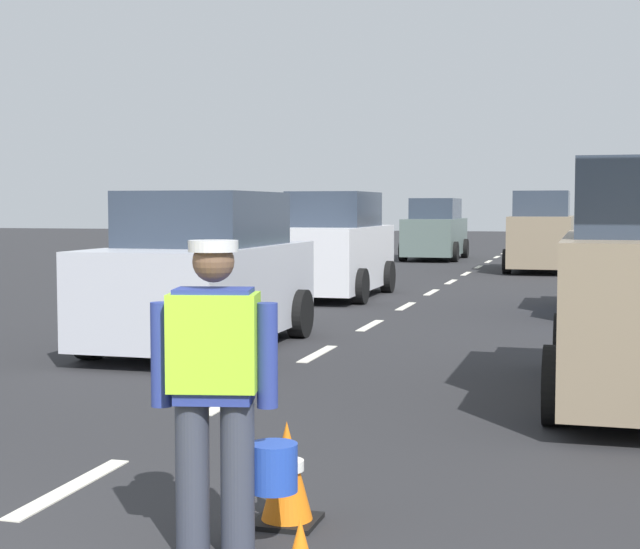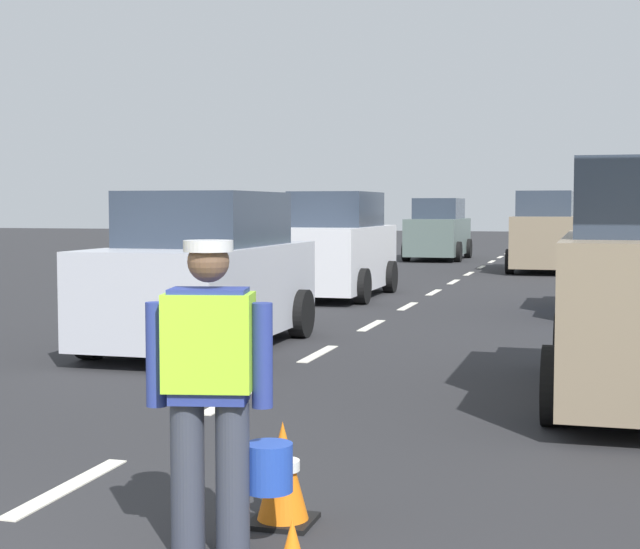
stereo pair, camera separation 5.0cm
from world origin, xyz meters
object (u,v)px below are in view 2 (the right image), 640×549
at_px(car_parked_far, 632,259).
at_px(car_oncoming_lead, 204,275).
at_px(car_oncoming_third, 438,231).
at_px(car_oncoming_second, 336,248).
at_px(road_worker, 214,381).
at_px(traffic_cone_near, 283,473).
at_px(car_outgoing_far, 545,234).

bearing_deg(car_parked_far, car_oncoming_lead, -134.32).
distance_m(car_oncoming_third, car_parked_far, 17.09).
height_order(car_oncoming_second, car_parked_far, car_oncoming_second).
bearing_deg(car_oncoming_lead, road_worker, -67.00).
xyz_separation_m(road_worker, traffic_cone_near, (0.19, 0.58, -0.63)).
distance_m(car_oncoming_third, car_outgoing_far, 6.64).
bearing_deg(car_oncoming_lead, car_oncoming_third, 90.86).
xyz_separation_m(traffic_cone_near, car_parked_far, (2.33, 12.11, 0.65)).
xyz_separation_m(car_oncoming_third, car_oncoming_second, (0.16, -14.38, 0.01)).
distance_m(road_worker, car_outgoing_far, 23.35).
distance_m(road_worker, car_oncoming_third, 28.94).
bearing_deg(car_oncoming_second, car_oncoming_lead, -88.69).
xyz_separation_m(car_oncoming_lead, car_oncoming_second, (-0.17, 7.33, 0.05)).
xyz_separation_m(car_outgoing_far, car_oncoming_second, (-3.70, -8.97, -0.06)).
relative_size(traffic_cone_near, car_oncoming_lead, 0.15).
bearing_deg(road_worker, car_oncoming_lead, 113.00).
bearing_deg(car_parked_far, road_worker, -101.24).
relative_size(car_oncoming_third, car_oncoming_lead, 1.06).
relative_size(road_worker, car_oncoming_third, 0.38).
height_order(car_oncoming_third, car_outgoing_far, car_outgoing_far).
bearing_deg(car_oncoming_third, traffic_cone_near, -82.91).
relative_size(road_worker, car_parked_far, 0.43).
bearing_deg(traffic_cone_near, car_parked_far, 79.11).
xyz_separation_m(road_worker, car_oncoming_third, (-3.31, 28.75, 0.05)).
distance_m(car_oncoming_lead, car_parked_far, 7.89).
relative_size(car_oncoming_third, car_oncoming_second, 1.05).
distance_m(car_oncoming_third, car_oncoming_lead, 21.71).
xyz_separation_m(road_worker, car_oncoming_lead, (-2.99, 7.04, 0.01)).
height_order(car_oncoming_third, car_oncoming_second, car_oncoming_second).
xyz_separation_m(car_oncoming_lead, car_outgoing_far, (3.53, 16.30, 0.11)).
relative_size(traffic_cone_near, car_oncoming_second, 0.15).
relative_size(car_oncoming_second, car_parked_far, 1.07).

